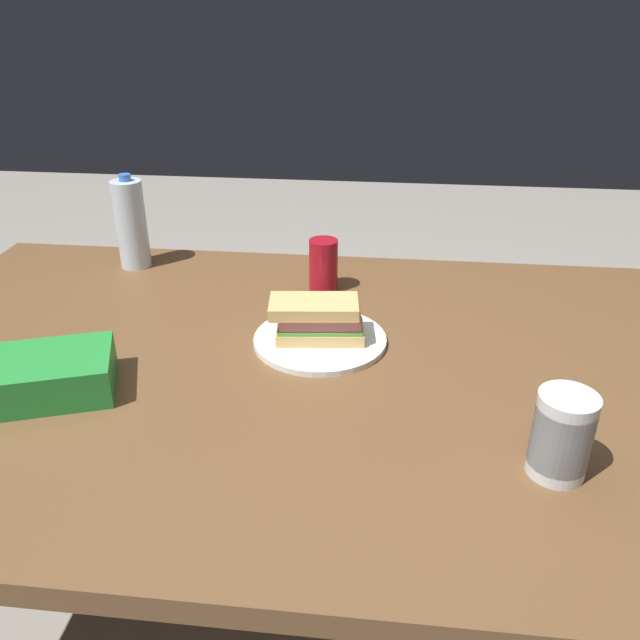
% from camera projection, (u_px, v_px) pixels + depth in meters
% --- Properties ---
extents(ground_plane, '(8.00, 8.00, 0.00)m').
position_uv_depth(ground_plane, '(308.00, 627.00, 1.55)').
color(ground_plane, gray).
extents(dining_table, '(1.74, 1.08, 0.74)m').
position_uv_depth(dining_table, '(305.00, 397.00, 1.25)').
color(dining_table, brown).
rests_on(dining_table, ground_plane).
extents(paper_plate, '(0.26, 0.26, 0.01)m').
position_uv_depth(paper_plate, '(320.00, 340.00, 1.28)').
color(paper_plate, white).
rests_on(paper_plate, dining_table).
extents(sandwich, '(0.19, 0.12, 0.08)m').
position_uv_depth(sandwich, '(318.00, 319.00, 1.25)').
color(sandwich, '#DBB26B').
rests_on(sandwich, paper_plate).
extents(soda_can_red, '(0.07, 0.07, 0.12)m').
position_uv_depth(soda_can_red, '(323.00, 265.00, 1.47)').
color(soda_can_red, maroon).
rests_on(soda_can_red, dining_table).
extents(chip_bag, '(0.27, 0.22, 0.07)m').
position_uv_depth(chip_bag, '(44.00, 376.00, 1.10)').
color(chip_bag, '#268C38').
rests_on(chip_bag, dining_table).
extents(water_bottle_tall, '(0.07, 0.07, 0.23)m').
position_uv_depth(water_bottle_tall, '(131.00, 224.00, 1.58)').
color(water_bottle_tall, silver).
rests_on(water_bottle_tall, dining_table).
extents(plastic_cup_stack, '(0.08, 0.08, 0.13)m').
position_uv_depth(plastic_cup_stack, '(562.00, 435.00, 0.91)').
color(plastic_cup_stack, silver).
rests_on(plastic_cup_stack, dining_table).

